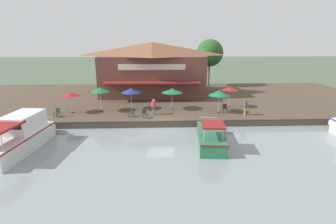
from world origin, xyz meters
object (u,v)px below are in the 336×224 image
Objects in this scene: tree_behind_restaurant at (209,54)px; patio_umbrella_far_corner at (172,91)px; person_near_entrance at (245,106)px; person_mid_patio at (154,105)px; patio_umbrella_near_quay_edge at (219,93)px; cafe_chair_under_first_umbrella at (131,112)px; motorboat_distant_upstream at (22,135)px; waterfront_restaurant at (152,68)px; motorboat_second_along at (210,135)px; cafe_chair_facing_river at (145,113)px; cafe_chair_far_corner_seat at (57,112)px; patio_umbrella_back_row at (71,94)px; cafe_chair_back_row_seat at (225,108)px; patio_umbrella_mid_patio_left at (131,91)px; patio_umbrella_mid_patio_right at (100,90)px; patio_umbrella_by_entrance at (230,89)px.

patio_umbrella_far_corner is at bearing -24.41° from tree_behind_restaurant.
person_mid_patio is at bearing -93.84° from person_near_entrance.
patio_umbrella_near_quay_edge is 1.03× the size of patio_umbrella_far_corner.
motorboat_distant_upstream is (6.04, -7.57, -0.05)m from cafe_chair_under_first_umbrella.
person_near_entrance is at bearing 38.75° from waterfront_restaurant.
waterfront_restaurant reaches higher than motorboat_second_along.
patio_umbrella_far_corner is 5.25m from cafe_chair_under_first_umbrella.
cafe_chair_facing_river is 0.10× the size of motorboat_distant_upstream.
person_near_entrance reaches higher than cafe_chair_far_corner_seat.
patio_umbrella_near_quay_edge reaches higher than cafe_chair_facing_river.
patio_umbrella_back_row is 15.08m from motorboat_second_along.
patio_umbrella_near_quay_edge is 16.93m from tree_behind_restaurant.
waterfront_restaurant is 13.36m from cafe_chair_back_row_seat.
cafe_chair_back_row_seat is (0.01, 0.68, -1.58)m from patio_umbrella_near_quay_edge.
patio_umbrella_near_quay_edge is 1.72m from cafe_chair_back_row_seat.
cafe_chair_facing_river is at bearing 69.52° from cafe_chair_under_first_umbrella.
patio_umbrella_back_row is at bearing 147.95° from cafe_chair_far_corner_seat.
cafe_chair_back_row_seat is at bearing 87.83° from patio_umbrella_back_row.
cafe_chair_back_row_seat is 16.90m from cafe_chair_far_corner_seat.
patio_umbrella_far_corner reaches higher than cafe_chair_facing_river.
cafe_chair_facing_river is at bearing 24.08° from patio_umbrella_mid_patio_left.
person_near_entrance is at bearing 81.54° from patio_umbrella_mid_patio_right.
patio_umbrella_back_row is 2.56× the size of cafe_chair_under_first_umbrella.
person_near_entrance is at bearing 75.33° from patio_umbrella_mid_patio_left.
cafe_chair_facing_river is at bearing -133.39° from motorboat_second_along.
patio_umbrella_by_entrance is 20.58m from motorboat_distant_upstream.
patio_umbrella_mid_patio_right reaches higher than cafe_chair_under_first_umbrella.
patio_umbrella_by_entrance reaches higher than cafe_chair_under_first_umbrella.
waterfront_restaurant is 17.00× the size of cafe_chair_under_first_umbrella.
patio_umbrella_by_entrance is 2.72× the size of cafe_chair_under_first_umbrella.
motorboat_second_along is (6.77, -2.90, -0.42)m from cafe_chair_back_row_seat.
person_mid_patio reaches higher than cafe_chair_facing_river.
patio_umbrella_by_entrance is at bearing -168.31° from person_near_entrance.
patio_umbrella_mid_patio_right is 3.04× the size of cafe_chair_far_corner_seat.
patio_umbrella_near_quay_edge is 1.09× the size of patio_umbrella_back_row.
waterfront_restaurant reaches higher than patio_umbrella_by_entrance.
patio_umbrella_far_corner is 14.77m from motorboat_distant_upstream.
person_mid_patio is (2.11, -1.98, -1.05)m from patio_umbrella_far_corner.
tree_behind_restaurant is (-18.21, 9.65, 4.72)m from cafe_chair_facing_river.
patio_umbrella_mid_patio_left is at bearing -88.35° from patio_umbrella_by_entrance.
patio_umbrella_mid_patio_right is 1.12× the size of patio_umbrella_mid_patio_left.
cafe_chair_back_row_seat is at bearing -25.28° from patio_umbrella_by_entrance.
patio_umbrella_mid_patio_right reaches higher than patio_umbrella_mid_patio_left.
person_near_entrance is at bearing 86.16° from person_mid_patio.
patio_umbrella_back_row is 2.56× the size of cafe_chair_far_corner_seat.
cafe_chair_far_corner_seat is (11.43, -9.24, -3.12)m from waterfront_restaurant.
patio_umbrella_mid_patio_right is 13.15m from cafe_chair_back_row_seat.
cafe_chair_under_first_umbrella and cafe_chair_back_row_seat have the same top height.
patio_umbrella_mid_patio_left is 2.72× the size of cafe_chair_back_row_seat.
person_near_entrance is (3.04, 11.60, -1.05)m from patio_umbrella_mid_patio_left.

